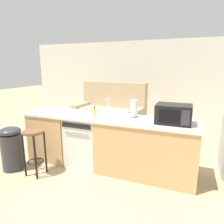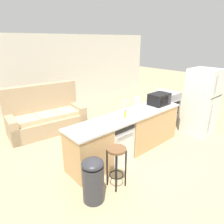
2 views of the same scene
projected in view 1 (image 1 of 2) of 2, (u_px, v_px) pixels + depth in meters
The scene contains 11 objects.
ground_plane at pixel (99, 165), 3.56m from camera, with size 24.00×24.00×0.00m, color tan.
wall_back at pixel (157, 79), 6.97m from camera, with size 10.00×0.06×2.60m.
kitchen_counter at pixel (111, 145), 3.38m from camera, with size 2.94×0.66×0.90m.
dishwasher at pixel (86, 141), 3.55m from camera, with size 0.58×0.61×0.84m.
microwave at pixel (174, 114), 2.89m from camera, with size 0.50×0.37×0.28m.
sink_faucet at pixel (108, 107), 3.40m from camera, with size 0.07×0.18×0.30m.
paper_towel_roll at pixel (134, 109), 3.26m from camera, with size 0.14×0.14×0.28m.
soap_bottle at pixel (95, 112), 3.29m from camera, with size 0.06×0.06×0.18m.
bar_stool at pixel (34, 143), 3.14m from camera, with size 0.32×0.32×0.74m.
trash_bin at pixel (12, 148), 3.35m from camera, with size 0.35×0.35×0.74m.
couch at pixel (110, 113), 5.84m from camera, with size 2.08×1.10×1.27m.
Camera 1 is at (1.41, -2.94, 1.71)m, focal length 32.00 mm.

